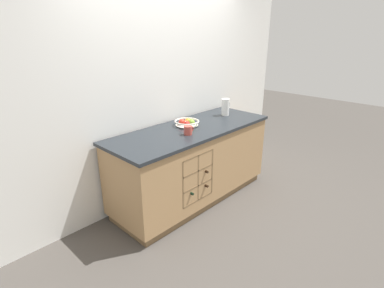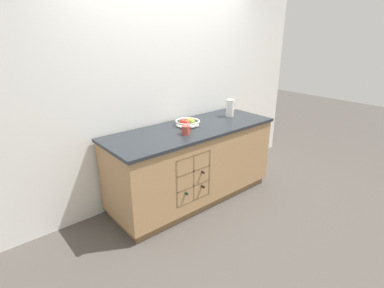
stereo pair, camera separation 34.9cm
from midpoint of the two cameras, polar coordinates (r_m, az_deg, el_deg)
ground_plane at (r=3.80m, az=2.67°, el=-10.12°), size 14.00×14.00×0.00m
back_wall at (r=3.64m, az=-1.61°, el=10.10°), size 4.42×0.06×2.55m
kitchen_island at (r=3.58m, az=2.79°, el=-3.80°), size 2.06×0.77×0.91m
fruit_bowl at (r=3.48m, az=2.03°, el=4.13°), size 0.29×0.29×0.09m
white_pitcher at (r=3.91m, az=9.85°, el=6.81°), size 0.16×0.10×0.22m
ceramic_mug at (r=3.18m, az=1.96°, el=2.62°), size 0.13×0.09×0.09m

